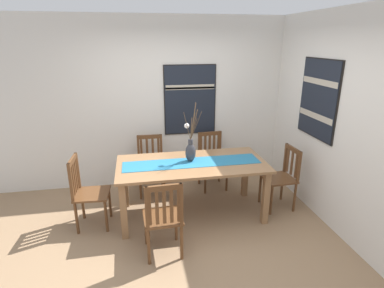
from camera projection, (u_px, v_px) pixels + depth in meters
ground_plane at (194, 243)px, 3.75m from camera, size 6.40×6.40×0.03m
wall_back at (173, 103)px, 5.05m from camera, size 6.40×0.12×2.70m
wall_side at (349, 127)px, 3.63m from camera, size 0.12×6.40×2.70m
dining_table at (192, 170)px, 4.14m from camera, size 1.98×0.95×0.77m
table_runner at (192, 163)px, 4.11m from camera, size 1.82×0.36×0.01m
centerpiece_vase at (190, 149)px, 4.10m from camera, size 0.23×0.21×0.80m
chair_0 at (151, 163)px, 4.86m from camera, size 0.42×0.42×0.91m
chair_1 at (163, 217)px, 3.37m from camera, size 0.44×0.44×0.94m
chair_2 at (212, 159)px, 5.04m from camera, size 0.45×0.45×0.90m
chair_3 at (282, 177)px, 4.41m from camera, size 0.44×0.44×0.91m
chair_4 at (87, 191)px, 3.93m from camera, size 0.44×0.44×0.96m
painting_on_back_wall at (190, 100)px, 5.01m from camera, size 0.85×0.05×1.13m
painting_on_side_wall at (319, 99)px, 4.10m from camera, size 0.05×0.84×1.05m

